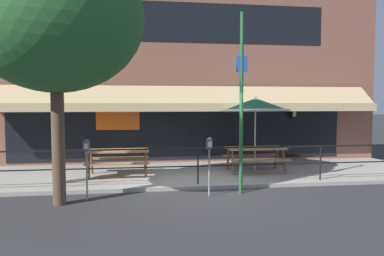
{
  "coord_description": "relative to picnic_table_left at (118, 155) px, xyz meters",
  "views": [
    {
      "loc": [
        -1.58,
        -9.37,
        2.24
      ],
      "look_at": [
        0.03,
        1.6,
        1.5
      ],
      "focal_mm": 35.0,
      "sensor_mm": 36.0,
      "label": 1
    }
  ],
  "objects": [
    {
      "name": "restaurant_building",
      "position": [
        2.15,
        2.45,
        2.91
      ],
      "size": [
        15.0,
        1.6,
        7.29
      ],
      "color": "brown",
      "rests_on": "ground"
    },
    {
      "name": "street_sign_pole",
      "position": [
        3.11,
        -2.23,
        1.57
      ],
      "size": [
        0.28,
        0.09,
        4.44
      ],
      "color": "#1E6033",
      "rests_on": "ground"
    },
    {
      "name": "parking_meter_far",
      "position": [
        2.27,
        -2.41,
        0.44
      ],
      "size": [
        0.15,
        0.16,
        1.42
      ],
      "color": "gray",
      "rests_on": "ground"
    },
    {
      "name": "patio_railing",
      "position": [
        2.15,
        -1.48,
        0.09
      ],
      "size": [
        13.84,
        0.04,
        0.97
      ],
      "color": "black",
      "rests_on": "patio_deck"
    },
    {
      "name": "picnic_table_centre",
      "position": [
        4.21,
        0.0,
        0.0
      ],
      "size": [
        1.8,
        1.42,
        0.76
      ],
      "color": "#997047",
      "rests_on": "patio_deck"
    },
    {
      "name": "ground_plane",
      "position": [
        2.15,
        -1.78,
        -0.71
      ],
      "size": [
        120.0,
        120.0,
        0.0
      ],
      "primitive_type": "plane",
      "color": "#2D2D30"
    },
    {
      "name": "patio_deck",
      "position": [
        2.15,
        0.22,
        -0.66
      ],
      "size": [
        15.0,
        4.0,
        0.1
      ],
      "primitive_type": "cube",
      "color": "#9E998E",
      "rests_on": "ground"
    },
    {
      "name": "pedestrian_walking",
      "position": [
        -1.54,
        -0.83,
        0.35
      ],
      "size": [
        0.32,
        0.61,
        1.71
      ],
      "color": "#333338",
      "rests_on": "patio_deck"
    },
    {
      "name": "parking_meter_near",
      "position": [
        -0.59,
        -2.39,
        0.44
      ],
      "size": [
        0.15,
        0.16,
        1.42
      ],
      "color": "gray",
      "rests_on": "ground"
    },
    {
      "name": "street_tree_curbside",
      "position": [
        -1.04,
        -2.75,
        3.58
      ],
      "size": [
        3.81,
        3.43,
        6.27
      ],
      "color": "brown",
      "rests_on": "ground"
    },
    {
      "name": "picnic_table_left",
      "position": [
        0.0,
        0.0,
        0.0
      ],
      "size": [
        1.8,
        1.42,
        0.76
      ],
      "color": "#997047",
      "rests_on": "patio_deck"
    },
    {
      "name": "patio_umbrella_centre",
      "position": [
        4.21,
        0.08,
        1.47
      ],
      "size": [
        2.14,
        2.14,
        2.38
      ],
      "color": "#B7B2A8",
      "rests_on": "patio_deck"
    }
  ]
}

